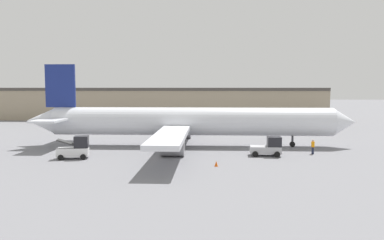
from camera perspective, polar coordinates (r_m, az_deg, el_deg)
ground_plane at (r=50.11m, az=-0.00°, el=-4.00°), size 400.00×400.00×0.00m
terminal_building at (r=93.37m, az=-4.68°, el=2.54°), size 77.97×14.24×7.76m
airplane at (r=49.76m, az=-1.12°, el=-0.30°), size 43.98×37.02×10.91m
ground_crew_worker at (r=46.32m, az=17.94°, el=-3.84°), size 0.38×0.38×1.72m
baggage_tug at (r=43.81m, az=11.56°, el=-4.06°), size 3.51×2.11×2.22m
belt_loader_truck at (r=43.25m, az=-17.33°, el=-4.15°), size 3.60×2.41×2.49m
safety_cone_near at (r=37.47m, az=3.71°, el=-6.65°), size 0.36×0.36×0.55m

